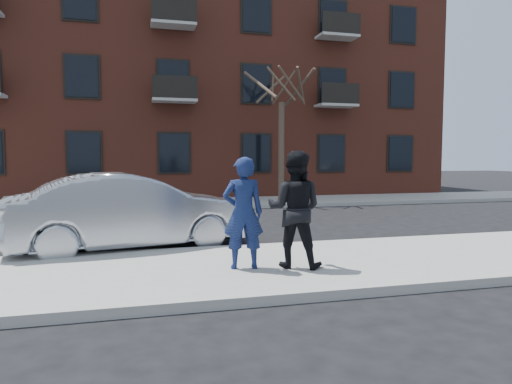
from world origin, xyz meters
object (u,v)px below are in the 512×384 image
object	(u,v)px
man_hoodie	(243,213)
man_peacoat	(295,209)
silver_sedan	(132,212)
street_tree	(282,74)

from	to	relation	value
man_hoodie	man_peacoat	size ratio (longest dim) A/B	0.95
silver_sedan	man_hoodie	distance (m)	3.28
street_tree	man_hoodie	bearing A→B (deg)	-110.69
street_tree	silver_sedan	size ratio (longest dim) A/B	1.34
man_hoodie	man_peacoat	distance (m)	0.88
street_tree	silver_sedan	distance (m)	11.63
street_tree	man_hoodie	distance (m)	12.99
man_peacoat	man_hoodie	bearing A→B (deg)	20.74
silver_sedan	man_hoodie	world-z (taller)	man_hoodie
silver_sedan	man_peacoat	size ratio (longest dim) A/B	2.58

